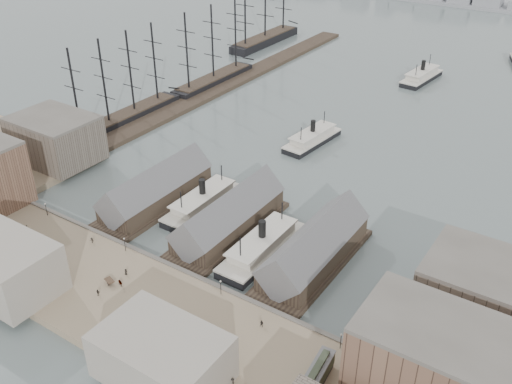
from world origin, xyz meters
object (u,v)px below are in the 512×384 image
Objects in this scene: ferry_docked_west at (203,202)px; tram at (317,375)px; horse_cart_center at (117,282)px; horse_cart_right at (214,342)px; horse_cart_left at (8,226)px.

ferry_docked_west is 2.49× the size of tram.
horse_cart_right reaches higher than horse_cart_center.
tram is 2.37× the size of horse_cart_left.
horse_cart_right is (-22.02, -2.94, -1.20)m from tram.
horse_cart_right reaches higher than horse_cart_left.
ferry_docked_west is 55.80m from horse_cart_right.
horse_cart_right is at bearing -177.62° from tram.
horse_cart_left is 0.97× the size of horse_cart_center.
horse_cart_center is at bearing 175.20° from tram.
horse_cart_right is (36.25, -42.41, 0.46)m from ferry_docked_west.
tram is 52.33m from horse_cart_center.
ferry_docked_west is 5.73× the size of horse_cart_center.
ferry_docked_west is 40.31m from horse_cart_center.
tram is at bearing -71.30° from horse_cart_center.
ferry_docked_west reaches higher than horse_cart_left.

